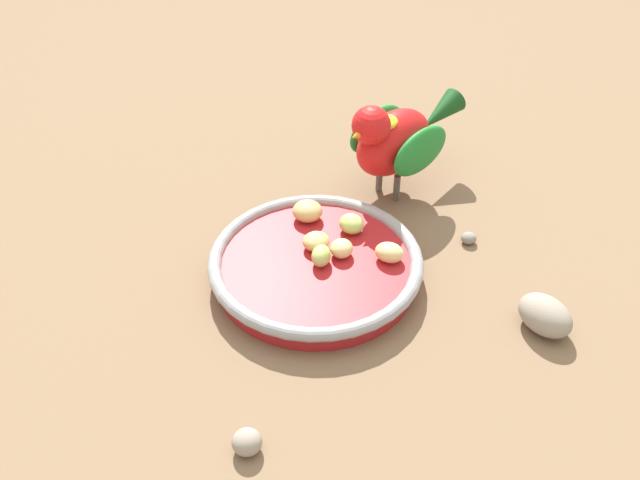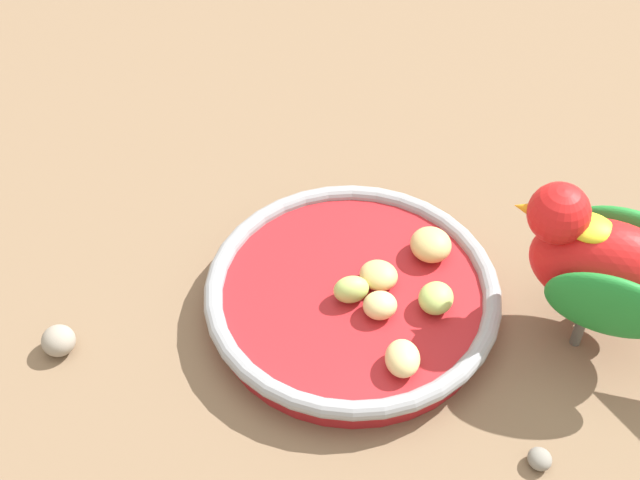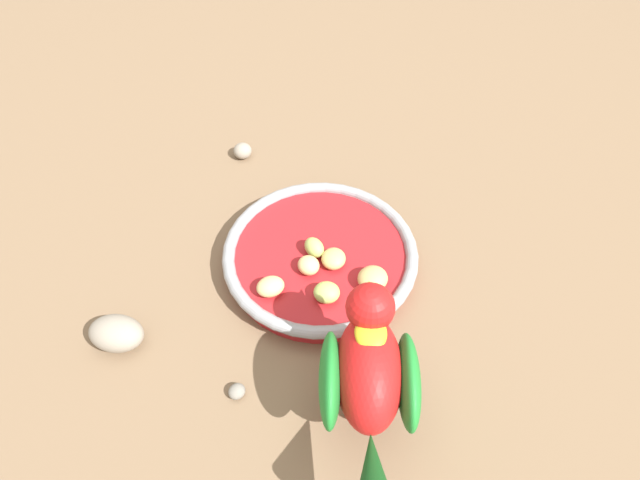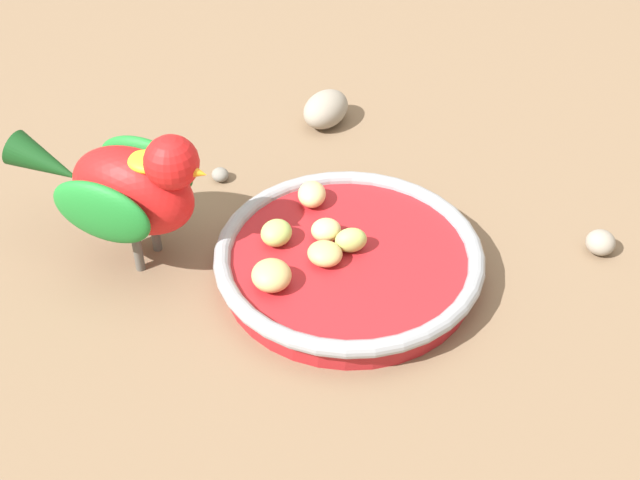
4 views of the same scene
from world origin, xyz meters
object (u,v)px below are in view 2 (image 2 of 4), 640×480
feeding_bowl (352,297)px  apple_piece_3 (382,306)px  pebble_1 (540,459)px  apple_piece_4 (431,245)px  parrot (613,265)px  apple_piece_2 (379,275)px  pebble_0 (58,341)px  apple_piece_0 (436,298)px  apple_piece_1 (351,289)px  apple_piece_5 (402,358)px

feeding_bowl → apple_piece_3: bearing=158.3°
apple_piece_3 → pebble_1: apple_piece_3 is taller
apple_piece_4 → parrot: bearing=177.5°
apple_piece_2 → pebble_0: bearing=34.5°
feeding_bowl → apple_piece_0: 0.07m
apple_piece_2 → apple_piece_4: (-0.03, -0.05, 0.00)m
apple_piece_0 → apple_piece_2: apple_piece_0 is taller
feeding_bowl → apple_piece_2: bearing=-132.9°
apple_piece_0 → parrot: parrot is taller
apple_piece_3 → parrot: 0.17m
apple_piece_3 → pebble_0: 0.25m
apple_piece_1 → apple_piece_4: 0.08m
apple_piece_2 → parrot: bearing=-166.5°
pebble_1 → feeding_bowl: bearing=-23.2°
apple_piece_4 → pebble_0: apple_piece_4 is taller
apple_piece_5 → parrot: (-0.12, -0.11, 0.05)m
apple_piece_1 → pebble_1: apple_piece_1 is taller
apple_piece_3 → apple_piece_5: apple_piece_5 is taller
feeding_bowl → pebble_0: bearing=33.3°
apple_piece_5 → parrot: size_ratio=0.16×
feeding_bowl → pebble_0: (0.20, 0.13, -0.01)m
apple_piece_0 → pebble_0: 0.30m
apple_piece_3 → pebble_1: 0.16m
feeding_bowl → pebble_1: (-0.18, 0.08, -0.01)m
pebble_1 → apple_piece_2: bearing=-29.9°
parrot → apple_piece_2: bearing=11.1°
apple_piece_0 → apple_piece_4: (0.02, -0.05, 0.00)m
feeding_bowl → pebble_0: 0.23m
apple_piece_0 → apple_piece_5: size_ratio=0.93×
apple_piece_2 → apple_piece_4: apple_piece_4 is taller
apple_piece_5 → parrot: parrot is taller
apple_piece_0 → pebble_1: (-0.11, 0.09, -0.03)m
apple_piece_1 → feeding_bowl: bearing=-77.4°
apple_piece_0 → apple_piece_2: 0.05m
apple_piece_1 → apple_piece_3: (-0.03, 0.00, -0.00)m
apple_piece_0 → apple_piece_2: bearing=-6.0°
apple_piece_4 → pebble_1: size_ratio=1.93×
feeding_bowl → apple_piece_5: 0.08m
apple_piece_2 → pebble_0: (0.21, 0.14, -0.02)m
feeding_bowl → pebble_1: 0.19m
pebble_1 → apple_piece_4: bearing=-46.3°
apple_piece_2 → apple_piece_3: 0.03m
apple_piece_1 → apple_piece_2: apple_piece_1 is taller
apple_piece_4 → pebble_0: 0.31m
apple_piece_0 → pebble_0: apple_piece_0 is taller
apple_piece_2 → apple_piece_3: size_ratio=1.15×
apple_piece_2 → parrot: 0.18m
apple_piece_0 → parrot: (-0.12, -0.05, 0.05)m
pebble_0 → pebble_1: 0.37m
feeding_bowl → apple_piece_4: 0.08m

